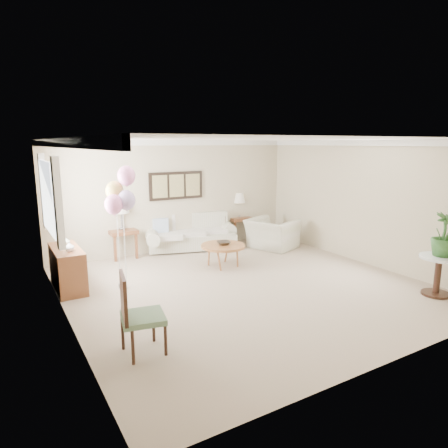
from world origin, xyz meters
name	(u,v)px	position (x,y,z in m)	size (l,w,h in m)	color
ground_plane	(245,286)	(0.00, 0.00, 0.00)	(6.00, 6.00, 0.00)	tan
room_shell	(238,197)	(-0.11, 0.09, 1.63)	(6.04, 6.04, 2.60)	beige
wall_art_triptych	(176,186)	(0.00, 2.96, 1.55)	(1.35, 0.06, 0.65)	black
sofa	(191,235)	(0.31, 2.89, 0.33)	(2.53, 1.42, 0.85)	beige
end_table_left	(122,234)	(-1.35, 2.92, 0.54)	(0.59, 0.54, 0.65)	brown
end_table_right	(238,221)	(1.80, 3.06, 0.52)	(0.57, 0.52, 0.62)	brown
lamp_left	(121,208)	(-1.35, 2.92, 1.13)	(0.36, 0.36, 0.63)	gray
lamp_right	(238,199)	(1.80, 3.06, 1.10)	(0.36, 0.36, 0.64)	gray
coffee_table	(223,246)	(0.26, 1.22, 0.43)	(0.92, 0.92, 0.47)	#A58044
decor_bowl	(224,243)	(0.28, 1.23, 0.50)	(0.28, 0.28, 0.07)	#312920
armchair	(272,234)	(2.04, 1.91, 0.36)	(1.10, 0.96, 0.71)	beige
side_table	(439,266)	(2.56, -2.00, 0.52)	(0.63, 0.63, 0.69)	silver
potted_plant	(444,235)	(2.60, -2.01, 1.05)	(0.41, 0.41, 0.73)	#254F1C
accent_chair	(137,313)	(-2.43, -1.30, 0.54)	(0.59, 0.59, 1.04)	slate
credenza	(68,268)	(-2.76, 1.50, 0.37)	(0.46, 1.20, 0.74)	brown
vase_white	(69,247)	(-2.74, 1.23, 0.82)	(0.16, 0.16, 0.17)	silver
vase_sage	(65,241)	(-2.74, 1.67, 0.83)	(0.17, 0.17, 0.17)	beige
balloon_cluster	(120,194)	(-1.89, 1.04, 1.69)	(0.57, 0.50, 2.16)	gray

